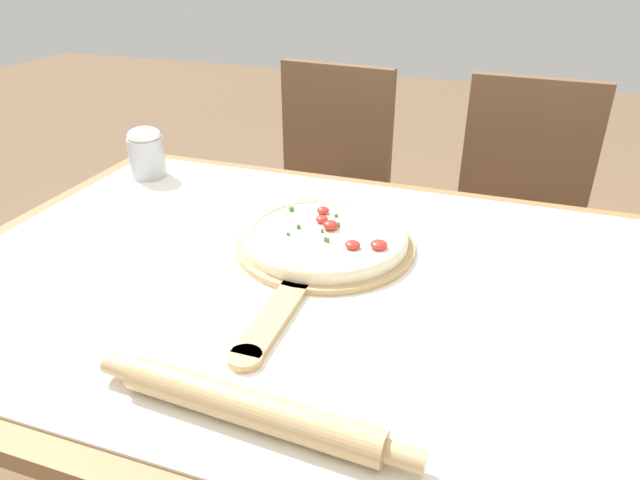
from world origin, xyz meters
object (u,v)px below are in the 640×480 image
(pizza_peel, at_px, (321,250))
(chair_right, at_px, (517,212))
(rolling_pin, at_px, (250,408))
(chair_left, at_px, (324,187))
(flour_cup, at_px, (146,152))
(pizza, at_px, (325,235))

(pizza_peel, height_order, chair_right, chair_right)
(rolling_pin, bearing_deg, chair_left, 104.42)
(rolling_pin, height_order, chair_right, chair_right)
(rolling_pin, height_order, flour_cup, flour_cup)
(chair_left, bearing_deg, chair_right, 6.34)
(flour_cup, bearing_deg, pizza, -21.32)
(pizza, distance_m, chair_left, 0.83)
(pizza, distance_m, rolling_pin, 0.45)
(chair_left, xyz_separation_m, flour_cup, (-0.27, -0.55, 0.27))
(chair_left, height_order, flour_cup, chair_left)
(rolling_pin, bearing_deg, flour_cup, 131.57)
(chair_right, bearing_deg, flour_cup, -144.61)
(chair_left, bearing_deg, flour_cup, -109.47)
(pizza, height_order, flour_cup, flour_cup)
(chair_left, bearing_deg, rolling_pin, -69.28)
(chair_right, xyz_separation_m, flour_cup, (-0.87, -0.55, 0.27))
(pizza_peel, relative_size, rolling_pin, 1.27)
(pizza_peel, relative_size, chair_right, 0.60)
(rolling_pin, xyz_separation_m, chair_right, (0.30, 1.20, -0.23))
(pizza_peel, distance_m, chair_right, 0.88)
(rolling_pin, relative_size, chair_right, 0.47)
(rolling_pin, relative_size, chair_left, 0.47)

